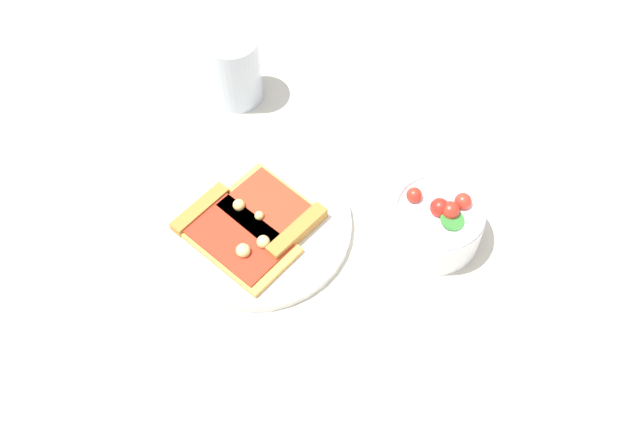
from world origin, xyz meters
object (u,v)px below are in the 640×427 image
pizza_slice_near (232,235)px  paper_napkin (370,380)px  pizza_slice_far (273,215)px  plate (257,225)px  soda_glass (235,71)px  salad_bowl (436,221)px

pizza_slice_near → paper_napkin: pizza_slice_near is taller
pizza_slice_far → paper_napkin: 0.26m
pizza_slice_near → pizza_slice_far: 0.06m
plate → pizza_slice_near: (-0.03, -0.03, 0.01)m
paper_napkin → pizza_slice_near: bearing=144.4°
pizza_slice_near → soda_glass: bearing=104.2°
salad_bowl → soda_glass: 0.38m
pizza_slice_far → paper_napkin: bearing=-49.3°
plate → pizza_slice_far: 0.03m
salad_bowl → plate: bearing=-170.9°
plate → paper_napkin: bearing=-44.2°
plate → salad_bowl: size_ratio=2.07×
plate → salad_bowl: bearing=9.1°
pizza_slice_near → paper_napkin: 0.26m
paper_napkin → salad_bowl: bearing=77.5°
plate → salad_bowl: (0.24, 0.04, 0.03)m
salad_bowl → soda_glass: soda_glass is taller
pizza_slice_far → paper_napkin: (0.17, -0.19, -0.02)m
plate → paper_napkin: (0.19, -0.18, -0.01)m
soda_glass → paper_napkin: (0.28, -0.41, -0.05)m
plate → paper_napkin: 0.26m
salad_bowl → soda_glass: (-0.33, 0.19, 0.02)m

